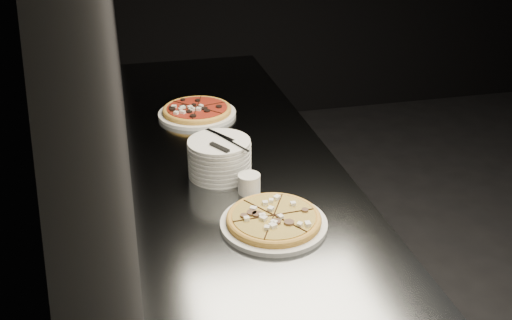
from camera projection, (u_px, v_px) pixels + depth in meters
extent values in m
cube|color=black|center=(115.00, 32.00, 1.83)|extent=(0.02, 5.00, 2.80)
cube|color=slate|center=(233.00, 257.00, 2.34)|extent=(0.70, 2.40, 0.90)
cube|color=slate|center=(231.00, 157.00, 2.13)|extent=(0.74, 2.44, 0.02)
cylinder|color=silver|center=(274.00, 224.00, 1.69)|extent=(0.32, 0.32, 0.01)
cylinder|color=gold|center=(274.00, 220.00, 1.69)|extent=(0.29, 0.29, 0.01)
torus|color=gold|center=(274.00, 218.00, 1.68)|extent=(0.30, 0.30, 0.02)
cylinder|color=#ECCC4E|center=(274.00, 217.00, 1.68)|extent=(0.26, 0.26, 0.01)
cylinder|color=silver|center=(197.00, 114.00, 2.46)|extent=(0.33, 0.33, 0.02)
cylinder|color=gold|center=(197.00, 111.00, 2.45)|extent=(0.35, 0.35, 0.01)
torus|color=gold|center=(197.00, 109.00, 2.45)|extent=(0.36, 0.36, 0.02)
cylinder|color=maroon|center=(197.00, 108.00, 2.44)|extent=(0.31, 0.31, 0.01)
cylinder|color=silver|center=(220.00, 172.00, 1.98)|extent=(0.21, 0.21, 0.02)
cylinder|color=silver|center=(220.00, 168.00, 1.97)|extent=(0.21, 0.21, 0.02)
cylinder|color=silver|center=(220.00, 164.00, 1.97)|extent=(0.21, 0.21, 0.02)
cylinder|color=silver|center=(220.00, 160.00, 1.96)|extent=(0.21, 0.21, 0.02)
cylinder|color=silver|center=(219.00, 156.00, 1.95)|extent=(0.21, 0.21, 0.02)
cylinder|color=silver|center=(219.00, 151.00, 1.94)|extent=(0.21, 0.21, 0.02)
cylinder|color=silver|center=(219.00, 147.00, 1.94)|extent=(0.21, 0.21, 0.02)
cylinder|color=silver|center=(219.00, 143.00, 1.93)|extent=(0.21, 0.21, 0.02)
cube|color=silver|center=(220.00, 135.00, 1.96)|extent=(0.09, 0.13, 0.00)
cube|color=black|center=(220.00, 147.00, 1.87)|extent=(0.06, 0.08, 0.01)
cube|color=silver|center=(229.00, 141.00, 1.92)|extent=(0.06, 0.21, 0.00)
cylinder|color=silver|center=(249.00, 184.00, 1.86)|extent=(0.07, 0.07, 0.06)
cylinder|color=black|center=(249.00, 177.00, 1.85)|extent=(0.06, 0.06, 0.01)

